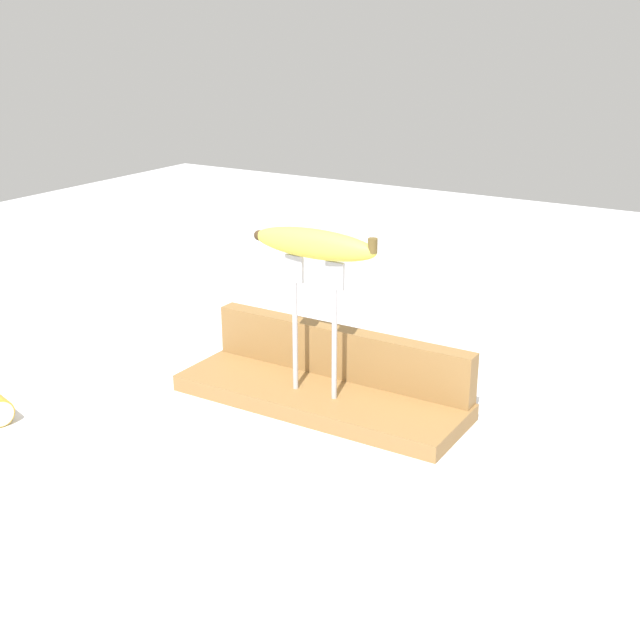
{
  "coord_description": "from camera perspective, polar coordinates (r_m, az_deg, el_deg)",
  "views": [
    {
      "loc": [
        0.54,
        -0.88,
        0.49
      ],
      "look_at": [
        0.0,
        0.0,
        0.12
      ],
      "focal_mm": 46.86,
      "sensor_mm": 36.0,
      "label": 1
    }
  ],
  "objects": [
    {
      "name": "ground_plane",
      "position": [
        1.15,
        0.0,
        -5.8
      ],
      "size": [
        3.0,
        3.0,
        0.0
      ],
      "primitive_type": "plane",
      "color": "silver"
    },
    {
      "name": "wooden_board",
      "position": [
        1.14,
        0.0,
        -5.28
      ],
      "size": [
        0.4,
        0.14,
        0.02
      ],
      "primitive_type": "cube",
      "color": "olive",
      "rests_on": "ground"
    },
    {
      "name": "board_backstop",
      "position": [
        1.17,
        1.4,
        -2.21
      ],
      "size": [
        0.4,
        0.03,
        0.07
      ],
      "primitive_type": "cube",
      "color": "olive",
      "rests_on": "wooden_board"
    },
    {
      "name": "fork_fallen_near",
      "position": [
        1.0,
        14.57,
        -10.46
      ],
      "size": [
        0.13,
        0.13,
        0.01
      ],
      "color": "#B2B2B7",
      "rests_on": "ground"
    },
    {
      "name": "fork_stand_center",
      "position": [
        1.08,
        -0.38,
        0.38
      ],
      "size": [
        0.09,
        0.01,
        0.19
      ],
      "color": "#B2B2B7",
      "rests_on": "wooden_board"
    },
    {
      "name": "banana_raised_center",
      "position": [
        1.06,
        -0.4,
        5.23
      ],
      "size": [
        0.18,
        0.03,
        0.04
      ],
      "color": "#DBD147",
      "rests_on": "fork_stand_center"
    }
  ]
}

